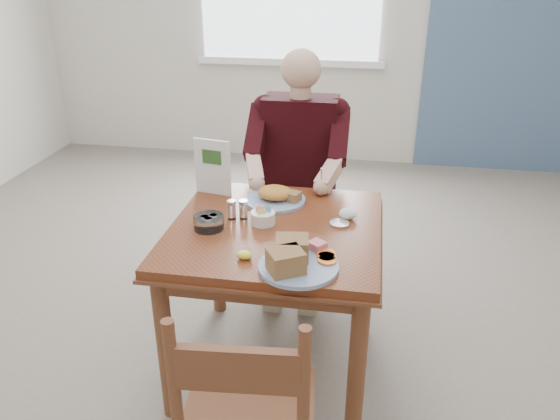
% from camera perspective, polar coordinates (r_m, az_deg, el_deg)
% --- Properties ---
extents(floor, '(6.00, 6.00, 0.00)m').
position_cam_1_polar(floor, '(2.78, -0.42, -15.64)').
color(floor, '#6A5F56').
rests_on(floor, ground).
extents(wall_back, '(5.50, 0.00, 5.50)m').
position_cam_1_polar(wall_back, '(5.10, 5.84, 20.38)').
color(wall_back, beige).
rests_on(wall_back, ground).
extents(accent_panel, '(1.60, 0.02, 2.80)m').
position_cam_1_polar(accent_panel, '(5.21, 24.63, 18.48)').
color(accent_panel, '#445E80').
rests_on(accent_panel, ground).
extents(lemon_wedge, '(0.06, 0.05, 0.03)m').
position_cam_1_polar(lemon_wedge, '(2.11, -3.73, -4.71)').
color(lemon_wedge, yellow).
rests_on(lemon_wedge, table).
extents(napkin, '(0.09, 0.08, 0.05)m').
position_cam_1_polar(napkin, '(2.43, 7.13, -0.37)').
color(napkin, white).
rests_on(napkin, table).
extents(metal_dish, '(0.11, 0.11, 0.01)m').
position_cam_1_polar(metal_dish, '(2.38, 6.23, -1.41)').
color(metal_dish, silver).
rests_on(metal_dish, table).
extents(table, '(0.92, 0.92, 0.75)m').
position_cam_1_polar(table, '(2.41, -0.47, -4.07)').
color(table, brown).
rests_on(table, ground).
extents(chair_far, '(0.42, 0.42, 0.95)m').
position_cam_1_polar(chair_far, '(3.18, 2.06, 0.33)').
color(chair_far, brown).
rests_on(chair_far, ground).
extents(chair_near, '(0.45, 0.45, 0.95)m').
position_cam_1_polar(chair_near, '(1.85, -3.44, -21.06)').
color(chair_near, brown).
rests_on(chair_near, ground).
extents(diner, '(0.53, 0.56, 1.39)m').
position_cam_1_polar(diner, '(2.98, 1.93, 5.43)').
color(diner, tan).
rests_on(diner, chair_far).
extents(near_plate, '(0.39, 0.39, 0.10)m').
position_cam_1_polar(near_plate, '(2.04, 1.55, -5.14)').
color(near_plate, white).
rests_on(near_plate, table).
extents(far_plate, '(0.37, 0.37, 0.08)m').
position_cam_1_polar(far_plate, '(2.58, -0.38, 1.45)').
color(far_plate, white).
rests_on(far_plate, table).
extents(caddy, '(0.11, 0.11, 0.08)m').
position_cam_1_polar(caddy, '(2.37, -1.80, -0.79)').
color(caddy, white).
rests_on(caddy, table).
extents(shakers, '(0.10, 0.06, 0.09)m').
position_cam_1_polar(shakers, '(2.41, -4.46, 0.05)').
color(shakers, white).
rests_on(shakers, table).
extents(creamer, '(0.15, 0.15, 0.06)m').
position_cam_1_polar(creamer, '(2.34, -7.45, -1.27)').
color(creamer, white).
rests_on(creamer, table).
extents(menu, '(0.19, 0.05, 0.27)m').
position_cam_1_polar(menu, '(2.65, -7.07, 4.51)').
color(menu, white).
rests_on(menu, table).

